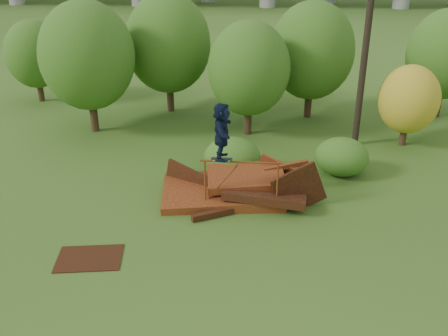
# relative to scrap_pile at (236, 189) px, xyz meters

# --- Properties ---
(ground) EXTENTS (240.00, 240.00, 0.00)m
(ground) POSITION_rel_scrap_pile_xyz_m (0.47, -3.06, -0.34)
(ground) COLOR #2D5116
(ground) RESTS_ON ground
(scrap_pile) EXTENTS (5.81, 3.44, 1.98)m
(scrap_pile) POSITION_rel_scrap_pile_xyz_m (0.00, 0.00, 0.00)
(scrap_pile) COLOR #49150D
(scrap_pile) RESTS_ON ground
(grind_rail) EXTENTS (2.66, 0.07, 1.76)m
(grind_rail) POSITION_rel_scrap_pile_xyz_m (0.20, -0.83, 0.93)
(grind_rail) COLOR brown
(grind_rail) RESTS_ON ground
(skateboard) EXTENTS (0.68, 0.18, 0.07)m
(skateboard) POSITION_rel_scrap_pile_xyz_m (-0.43, -0.83, 1.48)
(skateboard) COLOR black
(skateboard) RESTS_ON grind_rail
(skater) EXTENTS (0.65, 1.74, 1.84)m
(skater) POSITION_rel_scrap_pile_xyz_m (-0.43, -0.83, 2.42)
(skater) COLOR black
(skater) RESTS_ON skateboard
(flat_plate) EXTENTS (1.99, 1.56, 0.03)m
(flat_plate) POSITION_rel_scrap_pile_xyz_m (-3.88, -4.06, -0.32)
(flat_plate) COLOR #32180A
(flat_plate) RESTS_ON ground
(tree_0) EXTENTS (4.24, 4.24, 5.98)m
(tree_0) POSITION_rel_scrap_pile_xyz_m (-7.11, 6.21, 3.20)
(tree_0) COLOR black
(tree_0) RESTS_ON ground
(tree_1) EXTENTS (4.31, 4.31, 5.99)m
(tree_1) POSITION_rel_scrap_pile_xyz_m (-4.12, 9.58, 3.17)
(tree_1) COLOR black
(tree_1) RESTS_ON ground
(tree_2) EXTENTS (3.67, 3.67, 5.17)m
(tree_2) POSITION_rel_scrap_pile_xyz_m (0.10, 6.48, 2.72)
(tree_2) COLOR black
(tree_2) RESTS_ON ground
(tree_3) EXTENTS (4.13, 4.13, 5.73)m
(tree_3) POSITION_rel_scrap_pile_xyz_m (3.02, 9.22, 3.01)
(tree_3) COLOR black
(tree_3) RESTS_ON ground
(tree_4) EXTENTS (2.56, 2.56, 3.53)m
(tree_4) POSITION_rel_scrap_pile_xyz_m (6.96, 5.69, 1.72)
(tree_4) COLOR black
(tree_4) RESTS_ON ground
(tree_5) EXTENTS (3.82, 3.82, 5.37)m
(tree_5) POSITION_rel_scrap_pile_xyz_m (9.60, 9.87, 2.83)
(tree_5) COLOR black
(tree_5) RESTS_ON ground
(tree_6) EXTENTS (3.20, 3.20, 4.47)m
(tree_6) POSITION_rel_scrap_pile_xyz_m (-11.70, 10.72, 2.29)
(tree_6) COLOR black
(tree_6) RESTS_ON ground
(shrub_left) EXTENTS (2.16, 1.99, 1.50)m
(shrub_left) POSITION_rel_scrap_pile_xyz_m (-0.28, 1.84, 0.41)
(shrub_left) COLOR #225416
(shrub_left) RESTS_ON ground
(shrub_right) EXTENTS (2.05, 1.87, 1.45)m
(shrub_right) POSITION_rel_scrap_pile_xyz_m (3.85, 2.31, 0.39)
(shrub_right) COLOR #225416
(shrub_right) RESTS_ON ground
(utility_pole) EXTENTS (1.40, 0.28, 10.25)m
(utility_pole) POSITION_rel_scrap_pile_xyz_m (4.87, 5.54, 4.86)
(utility_pole) COLOR black
(utility_pole) RESTS_ON ground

